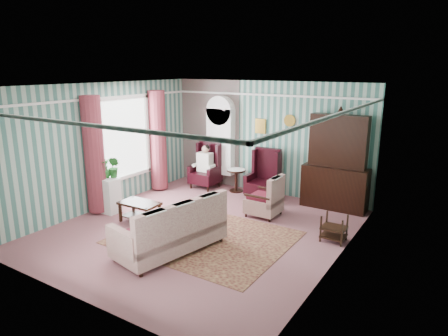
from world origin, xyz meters
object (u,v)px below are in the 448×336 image
Objects in this scene: sofa at (170,223)px; coffee_table at (140,212)px; floral_armchair at (264,196)px; seated_woman at (205,167)px; wingback_right at (262,174)px; dresser_hutch at (337,159)px; bookcase at (220,146)px; round_side_table at (236,181)px; wingback_left at (205,165)px; plant_stand at (107,195)px; nest_table at (334,228)px.

sofa is 1.66m from coffee_table.
sofa is at bearing 166.54° from floral_armchair.
seated_woman is at bearing 66.19° from floral_armchair.
seated_woman is (-1.75, 0.00, -0.04)m from wingback_right.
dresser_hutch reaches higher than seated_woman.
bookcase is 3.73× the size of round_side_table.
dresser_hutch reaches higher than floral_armchair.
wingback_left is at bearing 37.41° from sofa.
seated_woman is at bearing 73.78° from plant_stand.
wingback_right is at bearing -10.01° from round_side_table.
plant_stand is 2.63m from sofa.
bookcase is 3.39m from plant_stand.
wingback_right is at bearing 146.25° from nest_table.
floral_armchair is at bearing -61.28° from wingback_right.
nest_table is (3.17, -1.70, -0.03)m from round_side_table.
bookcase reaches higher than wingback_left.
sofa is at bearing -17.59° from plant_stand.
seated_woman is 3.93m from sofa.
plant_stand is (-4.30, -3.02, -0.78)m from dresser_hutch.
coffee_table is at bearing -117.99° from wingback_right.
coffee_table is (-2.07, -1.76, -0.23)m from floral_armchair.
bookcase is 4.37m from nest_table.
plant_stand reaches higher than nest_table.
wingback_left and wingback_right have the same top height.
wingback_left is at bearing 180.00° from wingback_right.
coffee_table is at bearing 130.89° from floral_armchair.
bookcase reaches higher than seated_woman.
floral_armchair is (1.42, -1.20, 0.15)m from round_side_table.
floral_armchair is (3.12, 1.70, 0.05)m from plant_stand.
plant_stand is (-1.05, -3.14, -0.72)m from bookcase.
bookcase is 4.15× the size of nest_table.
coffee_table is at bearing -89.90° from bookcase.
round_side_table is at bearing -20.27° from bookcase.
bookcase reaches higher than plant_stand.
sofa is 2.27× the size of floral_armchair.
sofa is (-2.36, -1.99, 0.28)m from nest_table.
seated_woman reaches higher than nest_table.
wingback_left is (-0.25, -0.39, -0.50)m from bookcase.
sofa is at bearing -64.30° from wingback_left.
plant_stand is at bearing 176.69° from coffee_table.
round_side_table is at bearing 77.73° from coffee_table.
bookcase is at bearing 90.10° from coffee_table.
dresser_hutch is at bearing 107.39° from nest_table.
seated_woman is at bearing 0.00° from wingback_left.
plant_stand is 0.39× the size of sofa.
sofa reaches higher than coffee_table.
round_side_table is at bearing 9.46° from wingback_left.
wingback_left is at bearing -175.59° from dresser_hutch.
dresser_hutch is at bearing 4.41° from seated_woman.
nest_table is at bearing -38.14° from sofa.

